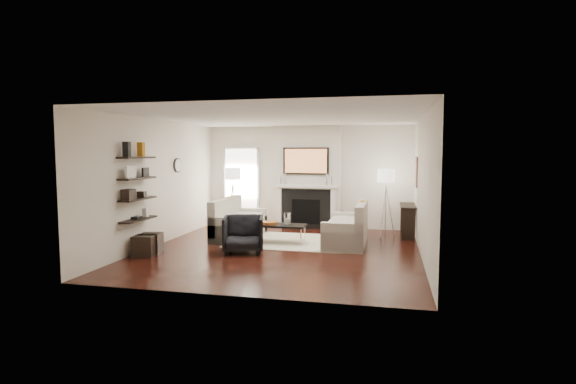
% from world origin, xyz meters
% --- Properties ---
extents(room_envelope, '(6.00, 6.00, 6.00)m').
position_xyz_m(room_envelope, '(0.00, 0.00, 1.35)').
color(room_envelope, '#34120B').
rests_on(room_envelope, ground).
extents(chimney_breast, '(1.80, 0.25, 2.70)m').
position_xyz_m(chimney_breast, '(0.00, 2.88, 1.35)').
color(chimney_breast, silver).
rests_on(chimney_breast, floor).
extents(fireplace_surround, '(1.30, 0.02, 1.04)m').
position_xyz_m(fireplace_surround, '(0.00, 2.74, 0.52)').
color(fireplace_surround, black).
rests_on(fireplace_surround, floor).
extents(firebox, '(0.75, 0.02, 0.65)m').
position_xyz_m(firebox, '(0.00, 2.73, 0.45)').
color(firebox, black).
rests_on(firebox, floor).
extents(mantel_pilaster_l, '(0.12, 0.08, 1.10)m').
position_xyz_m(mantel_pilaster_l, '(-0.72, 2.71, 0.55)').
color(mantel_pilaster_l, white).
rests_on(mantel_pilaster_l, floor).
extents(mantel_pilaster_r, '(0.12, 0.08, 1.10)m').
position_xyz_m(mantel_pilaster_r, '(0.72, 2.71, 0.55)').
color(mantel_pilaster_r, white).
rests_on(mantel_pilaster_r, floor).
extents(mantel_shelf, '(1.70, 0.18, 0.07)m').
position_xyz_m(mantel_shelf, '(0.00, 2.69, 1.12)').
color(mantel_shelf, white).
rests_on(mantel_shelf, chimney_breast).
extents(tv_body, '(1.20, 0.06, 0.70)m').
position_xyz_m(tv_body, '(0.00, 2.71, 1.78)').
color(tv_body, black).
rests_on(tv_body, chimney_breast).
extents(tv_screen, '(1.10, 0.00, 0.62)m').
position_xyz_m(tv_screen, '(0.00, 2.68, 1.78)').
color(tv_screen, '#BF723F').
rests_on(tv_screen, tv_body).
extents(candlestick_l_tall, '(0.04, 0.04, 0.30)m').
position_xyz_m(candlestick_l_tall, '(-0.55, 2.70, 1.30)').
color(candlestick_l_tall, silver).
rests_on(candlestick_l_tall, mantel_shelf).
extents(candlestick_l_short, '(0.04, 0.04, 0.24)m').
position_xyz_m(candlestick_l_short, '(-0.68, 2.70, 1.27)').
color(candlestick_l_short, silver).
rests_on(candlestick_l_short, mantel_shelf).
extents(candlestick_r_tall, '(0.04, 0.04, 0.30)m').
position_xyz_m(candlestick_r_tall, '(0.55, 2.70, 1.30)').
color(candlestick_r_tall, silver).
rests_on(candlestick_r_tall, mantel_shelf).
extents(candlestick_r_short, '(0.04, 0.04, 0.24)m').
position_xyz_m(candlestick_r_short, '(0.68, 2.70, 1.27)').
color(candlestick_r_short, silver).
rests_on(candlestick_r_short, mantel_shelf).
extents(hallway_panel, '(0.90, 0.02, 2.10)m').
position_xyz_m(hallway_panel, '(-1.85, 2.98, 1.05)').
color(hallway_panel, white).
rests_on(hallway_panel, floor).
extents(door_trim_l, '(0.06, 0.06, 2.16)m').
position_xyz_m(door_trim_l, '(-2.33, 2.96, 1.05)').
color(door_trim_l, white).
rests_on(door_trim_l, floor).
extents(door_trim_r, '(0.06, 0.06, 2.16)m').
position_xyz_m(door_trim_r, '(-1.37, 2.96, 1.05)').
color(door_trim_r, white).
rests_on(door_trim_r, floor).
extents(door_trim_top, '(1.02, 0.06, 0.06)m').
position_xyz_m(door_trim_top, '(-1.85, 2.96, 2.13)').
color(door_trim_top, white).
rests_on(door_trim_top, wall_back).
extents(rug, '(2.60, 2.00, 0.01)m').
position_xyz_m(rug, '(-0.05, 0.97, 0.01)').
color(rug, beige).
rests_on(rug, floor).
extents(loveseat_left_base, '(0.85, 1.80, 0.42)m').
position_xyz_m(loveseat_left_base, '(-1.29, 1.12, 0.21)').
color(loveseat_left_base, beige).
rests_on(loveseat_left_base, floor).
extents(loveseat_left_back, '(0.18, 1.80, 0.80)m').
position_xyz_m(loveseat_left_back, '(-1.63, 1.12, 0.53)').
color(loveseat_left_back, beige).
rests_on(loveseat_left_back, floor).
extents(loveseat_left_arm_n, '(0.85, 0.18, 0.60)m').
position_xyz_m(loveseat_left_arm_n, '(-1.29, 0.31, 0.30)').
color(loveseat_left_arm_n, beige).
rests_on(loveseat_left_arm_n, floor).
extents(loveseat_left_arm_s, '(0.85, 0.18, 0.60)m').
position_xyz_m(loveseat_left_arm_s, '(-1.29, 1.93, 0.30)').
color(loveseat_left_arm_s, beige).
rests_on(loveseat_left_arm_s, floor).
extents(loveseat_left_cushion, '(0.63, 1.44, 0.10)m').
position_xyz_m(loveseat_left_cushion, '(-1.24, 1.12, 0.47)').
color(loveseat_left_cushion, beige).
rests_on(loveseat_left_cushion, loveseat_left_base).
extents(pillow_left_orange, '(0.10, 0.42, 0.42)m').
position_xyz_m(pillow_left_orange, '(-1.63, 1.42, 0.73)').
color(pillow_left_orange, '#A86A14').
rests_on(pillow_left_orange, loveseat_left_cushion).
extents(pillow_left_charcoal, '(0.10, 0.40, 0.40)m').
position_xyz_m(pillow_left_charcoal, '(-1.63, 0.82, 0.72)').
color(pillow_left_charcoal, black).
rests_on(pillow_left_charcoal, loveseat_left_cushion).
extents(loveseat_right_base, '(0.85, 1.80, 0.42)m').
position_xyz_m(loveseat_right_base, '(1.23, 0.89, 0.21)').
color(loveseat_right_base, beige).
rests_on(loveseat_right_base, floor).
extents(loveseat_right_back, '(0.18, 1.80, 0.80)m').
position_xyz_m(loveseat_right_back, '(1.56, 0.89, 0.53)').
color(loveseat_right_back, beige).
rests_on(loveseat_right_back, floor).
extents(loveseat_right_arm_n, '(0.85, 0.18, 0.60)m').
position_xyz_m(loveseat_right_arm_n, '(1.23, 0.08, 0.30)').
color(loveseat_right_arm_n, beige).
rests_on(loveseat_right_arm_n, floor).
extents(loveseat_right_arm_s, '(0.85, 0.18, 0.60)m').
position_xyz_m(loveseat_right_arm_s, '(1.23, 1.70, 0.30)').
color(loveseat_right_arm_s, beige).
rests_on(loveseat_right_arm_s, floor).
extents(loveseat_right_cushion, '(0.63, 1.44, 0.10)m').
position_xyz_m(loveseat_right_cushion, '(1.18, 0.89, 0.47)').
color(loveseat_right_cushion, beige).
rests_on(loveseat_right_cushion, loveseat_right_base).
extents(pillow_right_orange, '(0.10, 0.42, 0.42)m').
position_xyz_m(pillow_right_orange, '(1.56, 1.19, 0.73)').
color(pillow_right_orange, '#A86A14').
rests_on(pillow_right_orange, loveseat_right_cushion).
extents(pillow_right_charcoal, '(0.10, 0.40, 0.40)m').
position_xyz_m(pillow_right_charcoal, '(1.56, 0.59, 0.72)').
color(pillow_right_charcoal, black).
rests_on(pillow_right_charcoal, loveseat_right_cushion).
extents(coffee_table, '(1.10, 0.55, 0.04)m').
position_xyz_m(coffee_table, '(-0.19, 0.71, 0.40)').
color(coffee_table, black).
rests_on(coffee_table, floor).
extents(coffee_leg_nw, '(0.02, 0.02, 0.38)m').
position_xyz_m(coffee_leg_nw, '(-0.69, 0.49, 0.19)').
color(coffee_leg_nw, silver).
rests_on(coffee_leg_nw, floor).
extents(coffee_leg_ne, '(0.02, 0.02, 0.38)m').
position_xyz_m(coffee_leg_ne, '(0.31, 0.49, 0.19)').
color(coffee_leg_ne, silver).
rests_on(coffee_leg_ne, floor).
extents(coffee_leg_sw, '(0.02, 0.02, 0.38)m').
position_xyz_m(coffee_leg_sw, '(-0.69, 0.93, 0.19)').
color(coffee_leg_sw, silver).
rests_on(coffee_leg_sw, floor).
extents(coffee_leg_se, '(0.02, 0.02, 0.38)m').
position_xyz_m(coffee_leg_se, '(0.31, 0.93, 0.19)').
color(coffee_leg_se, silver).
rests_on(coffee_leg_se, floor).
extents(hurricane_glass, '(0.14, 0.14, 0.25)m').
position_xyz_m(hurricane_glass, '(-0.04, 0.71, 0.56)').
color(hurricane_glass, white).
rests_on(hurricane_glass, coffee_table).
extents(hurricane_candle, '(0.09, 0.09, 0.13)m').
position_xyz_m(hurricane_candle, '(-0.04, 0.71, 0.50)').
color(hurricane_candle, white).
rests_on(hurricane_candle, coffee_table).
extents(copper_bowl, '(0.34, 0.34, 0.06)m').
position_xyz_m(copper_bowl, '(-0.44, 0.71, 0.45)').
color(copper_bowl, orange).
rests_on(copper_bowl, coffee_table).
extents(armchair, '(0.95, 0.92, 0.81)m').
position_xyz_m(armchair, '(-0.71, -0.32, 0.40)').
color(armchair, black).
rests_on(armchair, floor).
extents(lamp_left_post, '(0.02, 0.02, 1.20)m').
position_xyz_m(lamp_left_post, '(-1.85, 2.27, 0.60)').
color(lamp_left_post, silver).
rests_on(lamp_left_post, floor).
extents(lamp_left_shade, '(0.40, 0.40, 0.30)m').
position_xyz_m(lamp_left_shade, '(-1.85, 2.27, 1.45)').
color(lamp_left_shade, white).
rests_on(lamp_left_shade, lamp_left_post).
extents(lamp_left_leg_a, '(0.25, 0.02, 1.23)m').
position_xyz_m(lamp_left_leg_a, '(-1.74, 2.27, 0.60)').
color(lamp_left_leg_a, silver).
rests_on(lamp_left_leg_a, floor).
extents(lamp_left_leg_b, '(0.14, 0.22, 1.23)m').
position_xyz_m(lamp_left_leg_b, '(-1.91, 2.36, 0.60)').
color(lamp_left_leg_b, silver).
rests_on(lamp_left_leg_b, floor).
extents(lamp_left_leg_c, '(0.14, 0.22, 1.23)m').
position_xyz_m(lamp_left_leg_c, '(-1.91, 2.17, 0.60)').
color(lamp_left_leg_c, silver).
rests_on(lamp_left_leg_c, floor).
extents(lamp_right_post, '(0.02, 0.02, 1.20)m').
position_xyz_m(lamp_right_post, '(2.05, 2.07, 0.60)').
color(lamp_right_post, silver).
rests_on(lamp_right_post, floor).
extents(lamp_right_shade, '(0.40, 0.40, 0.30)m').
position_xyz_m(lamp_right_shade, '(2.05, 2.07, 1.45)').
color(lamp_right_shade, white).
rests_on(lamp_right_shade, lamp_right_post).
extents(lamp_right_leg_a, '(0.25, 0.02, 1.23)m').
position_xyz_m(lamp_right_leg_a, '(2.16, 2.07, 0.60)').
color(lamp_right_leg_a, silver).
rests_on(lamp_right_leg_a, floor).
extents(lamp_right_leg_b, '(0.14, 0.22, 1.23)m').
position_xyz_m(lamp_right_leg_b, '(2.00, 2.17, 0.60)').
color(lamp_right_leg_b, silver).
rests_on(lamp_right_leg_b, floor).
extents(lamp_right_leg_c, '(0.14, 0.22, 1.23)m').
position_xyz_m(lamp_right_leg_c, '(1.99, 1.98, 0.60)').
color(lamp_right_leg_c, silver).
rests_on(lamp_right_leg_c, floor).
extents(console_top, '(0.35, 1.20, 0.04)m').
position_xyz_m(console_top, '(2.57, 2.24, 0.73)').
color(console_top, black).
rests_on(console_top, floor).
extents(console_leg_n, '(0.30, 0.04, 0.71)m').
position_xyz_m(console_leg_n, '(2.57, 1.69, 0.35)').
color(console_leg_n, black).
rests_on(console_leg_n, floor).
extents(console_leg_s, '(0.30, 0.04, 0.71)m').
position_xyz_m(console_leg_s, '(2.57, 2.79, 0.35)').
color(console_leg_s, black).
rests_on(console_leg_s, floor).
extents(wall_art, '(0.03, 0.70, 0.70)m').
position_xyz_m(wall_art, '(2.73, 2.05, 1.55)').
color(wall_art, '#9D604E').
rests_on(wall_art, wall_right).
extents(shelf_bottom, '(0.25, 1.00, 0.03)m').
position_xyz_m(shelf_bottom, '(-2.62, -1.00, 0.70)').
color(shelf_bottom, black).
rests_on(shelf_bottom, wall_left).
extents(shelf_lower, '(0.25, 1.00, 0.04)m').
position_xyz_m(shelf_lower, '(-2.62, -1.00, 1.10)').
color(shelf_lower, black).
rests_on(shelf_lower, wall_left).
extents(shelf_upper, '(0.25, 1.00, 0.04)m').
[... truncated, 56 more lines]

